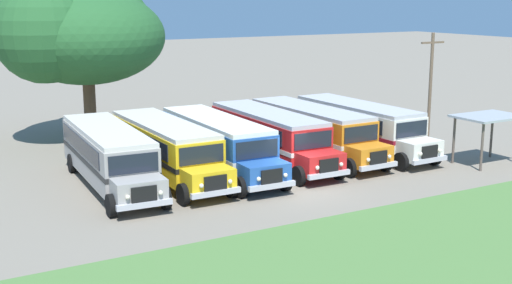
# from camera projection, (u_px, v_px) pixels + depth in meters

# --- Properties ---
(ground_plane) EXTENTS (220.00, 220.00, 0.00)m
(ground_plane) POSITION_uv_depth(u_px,v_px,m) (298.00, 190.00, 32.20)
(ground_plane) COLOR slate
(foreground_grass_strip) EXTENTS (80.00, 10.18, 0.01)m
(foreground_grass_strip) POSITION_uv_depth(u_px,v_px,m) (434.00, 251.00, 24.53)
(foreground_grass_strip) COLOR #4C7538
(foreground_grass_strip) RESTS_ON ground_plane
(parked_bus_slot_0) EXTENTS (3.24, 10.92, 2.82)m
(parked_bus_slot_0) POSITION_uv_depth(u_px,v_px,m) (109.00, 154.00, 32.76)
(parked_bus_slot_0) COLOR #9E9993
(parked_bus_slot_0) RESTS_ON ground_plane
(parked_bus_slot_1) EXTENTS (2.73, 10.85, 2.82)m
(parked_bus_slot_1) POSITION_uv_depth(u_px,v_px,m) (166.00, 147.00, 34.29)
(parked_bus_slot_1) COLOR yellow
(parked_bus_slot_1) RESTS_ON ground_plane
(parked_bus_slot_2) EXTENTS (2.92, 10.87, 2.82)m
(parked_bus_slot_2) POSITION_uv_depth(u_px,v_px,m) (218.00, 142.00, 35.41)
(parked_bus_slot_2) COLOR #23519E
(parked_bus_slot_2) RESTS_ON ground_plane
(parked_bus_slot_3) EXTENTS (2.84, 10.86, 2.82)m
(parked_bus_slot_3) POSITION_uv_depth(u_px,v_px,m) (270.00, 134.00, 37.38)
(parked_bus_slot_3) COLOR red
(parked_bus_slot_3) RESTS_ON ground_plane
(parked_bus_slot_4) EXTENTS (2.84, 10.86, 2.82)m
(parked_bus_slot_4) POSITION_uv_depth(u_px,v_px,m) (313.00, 129.00, 38.87)
(parked_bus_slot_4) COLOR orange
(parked_bus_slot_4) RESTS_ON ground_plane
(parked_bus_slot_5) EXTENTS (2.86, 10.86, 2.82)m
(parked_bus_slot_5) POSITION_uv_depth(u_px,v_px,m) (360.00, 125.00, 40.14)
(parked_bus_slot_5) COLOR silver
(parked_bus_slot_5) RESTS_ON ground_plane
(broad_shade_tree) EXTENTS (10.86, 9.73, 10.02)m
(broad_shade_tree) POSITION_uv_depth(u_px,v_px,m) (80.00, 33.00, 42.43)
(broad_shade_tree) COLOR brown
(broad_shade_tree) RESTS_ON ground_plane
(utility_pole) EXTENTS (1.80, 0.20, 6.92)m
(utility_pole) POSITION_uv_depth(u_px,v_px,m) (430.00, 85.00, 41.76)
(utility_pole) COLOR brown
(utility_pole) RESTS_ON ground_plane
(waiting_shelter) EXTENTS (3.60, 2.60, 2.72)m
(waiting_shelter) POSITION_uv_depth(u_px,v_px,m) (489.00, 120.00, 36.81)
(waiting_shelter) COLOR brown
(waiting_shelter) RESTS_ON ground_plane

